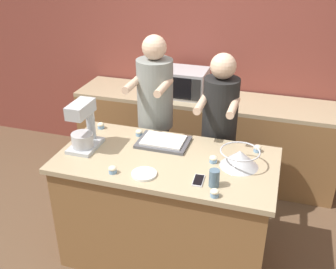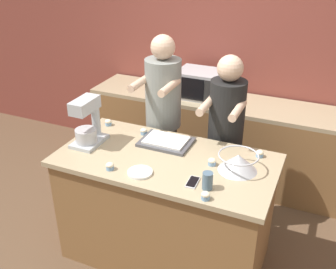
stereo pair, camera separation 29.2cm
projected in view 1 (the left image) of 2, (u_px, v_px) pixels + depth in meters
ground_plane at (167, 253)px, 3.41m from camera, size 16.00×16.00×0.00m
back_wall at (214, 49)px, 4.25m from camera, size 10.00×0.06×2.70m
island_counter at (166, 208)px, 3.19m from camera, size 1.66×0.85×0.96m
back_counter at (203, 136)px, 4.36m from camera, size 2.80×0.60×0.92m
person_left at (155, 124)px, 3.58m from camera, size 0.33×0.50×1.73m
person_right at (218, 138)px, 3.45m from camera, size 0.32×0.49×1.62m
stand_mixer at (84, 128)px, 3.04m from camera, size 0.20×0.30×0.39m
mixing_bowl at (240, 158)px, 2.84m from camera, size 0.29×0.29×0.13m
baking_tray at (163, 142)px, 3.17m from camera, size 0.41×0.30×0.04m
microwave_oven at (185, 83)px, 4.14m from camera, size 0.45×0.37×0.28m
cell_phone at (198, 180)px, 2.69m from camera, size 0.08×0.15×0.01m
drinking_glass at (214, 178)px, 2.62m from camera, size 0.07×0.07×0.12m
small_plate at (144, 174)px, 2.76m from camera, size 0.18×0.18×0.02m
cupcake_0 at (113, 170)px, 2.78m from camera, size 0.06×0.06×0.06m
cupcake_1 at (215, 193)px, 2.53m from camera, size 0.06×0.06×0.06m
cupcake_2 at (139, 133)px, 3.29m from camera, size 0.06×0.06×0.06m
cupcake_3 at (101, 125)px, 3.41m from camera, size 0.06×0.06×0.06m
cupcake_4 at (213, 159)px, 2.90m from camera, size 0.06×0.06×0.06m
cupcake_5 at (257, 148)px, 3.05m from camera, size 0.06×0.06×0.06m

